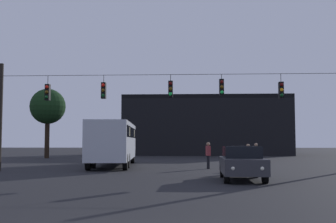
# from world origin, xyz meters

# --- Properties ---
(ground_plane) EXTENTS (168.00, 168.00, 0.00)m
(ground_plane) POSITION_xyz_m (0.00, 24.50, 0.00)
(ground_plane) COLOR black
(ground_plane) RESTS_ON ground
(overhead_signal_span) EXTENTS (20.03, 0.44, 6.34)m
(overhead_signal_span) POSITION_xyz_m (-0.07, 16.50, 3.71)
(overhead_signal_span) COLOR black
(overhead_signal_span) RESTS_ON ground
(city_bus) EXTENTS (3.38, 11.17, 3.00)m
(city_bus) POSITION_xyz_m (-4.04, 21.69, 1.87)
(city_bus) COLOR #B7BCC6
(city_bus) RESTS_ON ground
(car_near_right) EXTENTS (1.89, 4.37, 1.52)m
(car_near_right) POSITION_xyz_m (3.61, 11.53, 0.80)
(car_near_right) COLOR #2D2D33
(car_near_right) RESTS_ON ground
(pedestrian_crossing_left) EXTENTS (0.33, 0.41, 1.59)m
(pedestrian_crossing_left) POSITION_xyz_m (4.55, 16.31, 0.89)
(pedestrian_crossing_left) COLOR black
(pedestrian_crossing_left) RESTS_ON ground
(pedestrian_crossing_center) EXTENTS (0.31, 0.40, 1.68)m
(pedestrian_crossing_center) POSITION_xyz_m (2.46, 19.28, 0.95)
(pedestrian_crossing_center) COLOR black
(pedestrian_crossing_center) RESTS_ON ground
(pedestrian_crossing_right) EXTENTS (0.25, 0.36, 1.63)m
(pedestrian_crossing_right) POSITION_xyz_m (5.41, 18.90, 0.92)
(pedestrian_crossing_right) COLOR black
(pedestrian_crossing_right) RESTS_ON ground
(corner_building) EXTENTS (20.73, 12.21, 7.43)m
(corner_building) POSITION_xyz_m (3.43, 48.70, 3.72)
(corner_building) COLOR black
(corner_building) RESTS_ON ground
(tree_left_silhouette) EXTENTS (3.66, 3.66, 7.20)m
(tree_left_silhouette) POSITION_xyz_m (-13.44, 35.15, 5.31)
(tree_left_silhouette) COLOR black
(tree_left_silhouette) RESTS_ON ground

